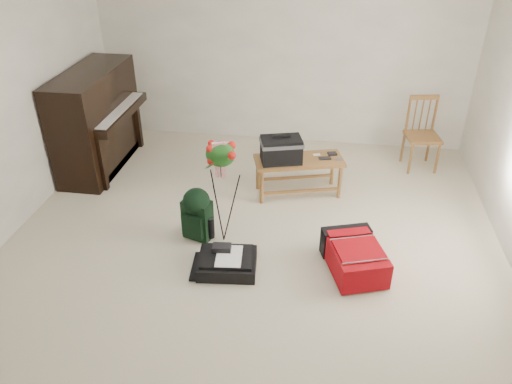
% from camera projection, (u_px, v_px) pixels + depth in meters
% --- Properties ---
extents(floor, '(5.00, 5.50, 0.01)m').
position_uv_depth(floor, '(249.00, 255.00, 4.92)').
color(floor, beige).
rests_on(floor, ground).
extents(wall_back, '(5.00, 0.04, 2.50)m').
position_uv_depth(wall_back, '(282.00, 52.00, 6.60)').
color(wall_back, white).
rests_on(wall_back, floor).
extents(piano, '(0.71, 1.50, 1.25)m').
position_uv_depth(piano, '(98.00, 122.00, 6.24)').
color(piano, black).
rests_on(piano, floor).
extents(bench, '(1.08, 0.67, 0.78)m').
position_uv_depth(bench, '(286.00, 151.00, 5.65)').
color(bench, olive).
rests_on(bench, floor).
extents(dining_chair, '(0.46, 0.46, 0.92)m').
position_uv_depth(dining_chair, '(422.00, 134.00, 6.29)').
color(dining_chair, olive).
rests_on(dining_chair, floor).
extents(red_suitcase, '(0.65, 0.80, 0.29)m').
position_uv_depth(red_suitcase, '(354.00, 254.00, 4.69)').
color(red_suitcase, '#B3070B').
rests_on(red_suitcase, floor).
extents(black_duffel, '(0.58, 0.49, 0.23)m').
position_uv_depth(black_duffel, '(227.00, 262.00, 4.70)').
color(black_duffel, black).
rests_on(black_duffel, floor).
extents(green_backpack, '(0.32, 0.30, 0.57)m').
position_uv_depth(green_backpack, '(197.00, 211.00, 5.02)').
color(green_backpack, black).
rests_on(green_backpack, floor).
extents(flower_stand, '(0.45, 0.45, 1.14)m').
position_uv_depth(flower_stand, '(222.00, 193.00, 4.85)').
color(flower_stand, black).
rests_on(flower_stand, floor).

